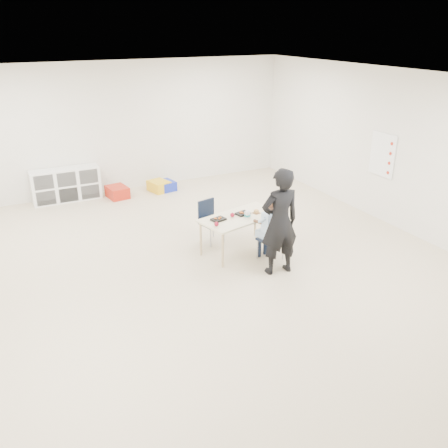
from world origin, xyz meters
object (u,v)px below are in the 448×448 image
child (271,226)px  cubby_shelf (66,185)px  adult (280,222)px  table (240,233)px  chair_near (271,238)px

child → cubby_shelf: 4.92m
cubby_shelf → adult: adult is taller
table → adult: bearing=-93.9°
chair_near → child: size_ratio=0.63×
chair_near → cubby_shelf: bearing=105.8°
chair_near → cubby_shelf: (-2.42, 4.28, -0.02)m
table → adult: 1.05m
chair_near → cubby_shelf: 4.92m
table → adult: adult is taller
table → cubby_shelf: cubby_shelf is taller
cubby_shelf → child: bearing=-60.6°
chair_near → adult: size_ratio=0.45×
child → adult: 0.49m
adult → chair_near: bearing=-102.3°
table → chair_near: 0.58m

